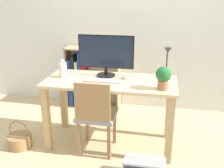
# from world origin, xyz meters

# --- Properties ---
(ground_plane) EXTENTS (10.00, 10.00, 0.00)m
(ground_plane) POSITION_xyz_m (0.00, 0.00, 0.00)
(ground_plane) COLOR #CCB284
(wall_back) EXTENTS (8.00, 0.05, 2.60)m
(wall_back) POSITION_xyz_m (0.00, 1.14, 1.30)
(wall_back) COLOR silver
(wall_back) RESTS_ON ground_plane
(desk) EXTENTS (1.42, 0.62, 0.77)m
(desk) POSITION_xyz_m (0.00, 0.00, 0.62)
(desk) COLOR #D8BC8C
(desk) RESTS_ON ground_plane
(monitor) EXTENTS (0.62, 0.21, 0.46)m
(monitor) POSITION_xyz_m (-0.08, 0.15, 1.03)
(monitor) COLOR black
(monitor) RESTS_ON desk
(keyboard) EXTENTS (0.38, 0.12, 0.02)m
(keyboard) POSITION_xyz_m (-0.07, -0.05, 0.78)
(keyboard) COLOR #B2B2B7
(keyboard) RESTS_ON desk
(vase) EXTENTS (0.09, 0.09, 0.21)m
(vase) POSITION_xyz_m (-0.54, 0.01, 0.87)
(vase) COLOR silver
(vase) RESTS_ON desk
(desk_lamp) EXTENTS (0.10, 0.19, 0.37)m
(desk_lamp) POSITION_xyz_m (0.59, 0.10, 1.00)
(desk_lamp) COLOR #2D2D33
(desk_lamp) RESTS_ON desk
(potted_plant) EXTENTS (0.15, 0.15, 0.23)m
(potted_plant) POSITION_xyz_m (0.56, -0.17, 0.90)
(potted_plant) COLOR #9E6647
(potted_plant) RESTS_ON desk
(chair) EXTENTS (0.40, 0.40, 0.85)m
(chair) POSITION_xyz_m (-0.11, -0.22, 0.46)
(chair) COLOR gray
(chair) RESTS_ON ground_plane
(bookshelf) EXTENTS (0.79, 0.28, 0.91)m
(bookshelf) POSITION_xyz_m (-0.58, 0.97, 0.38)
(bookshelf) COLOR tan
(bookshelf) RESTS_ON ground_plane
(basket) EXTENTS (0.27, 0.27, 0.33)m
(basket) POSITION_xyz_m (-1.00, -0.28, 0.08)
(basket) COLOR #997547
(basket) RESTS_ON ground_plane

